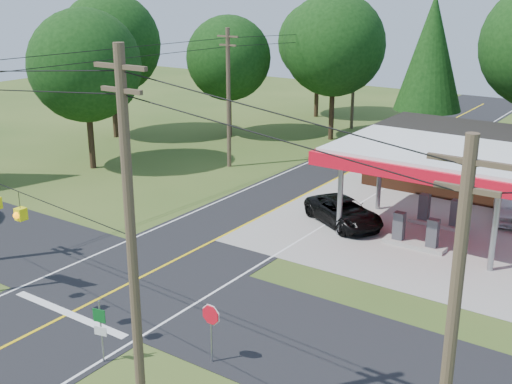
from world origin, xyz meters
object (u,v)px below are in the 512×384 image
Objects in this scene: suv_car at (344,212)px; octagonal_stop_sign at (211,320)px; gas_canopy at (434,159)px; sedan_car at (511,207)px.

octagonal_stop_sign is at bearing -140.93° from suv_car.
gas_canopy is 2.35× the size of sedan_car.
sedan_car is 21.77m from octagonal_stop_sign.
suv_car is 9.69m from sedan_car.
gas_canopy is 16.34m from octagonal_stop_sign.
suv_car is (-4.50, -0.99, -3.53)m from gas_canopy.
octagonal_stop_sign is at bearing -97.12° from gas_canopy.
octagonal_stop_sign is (-2.00, -16.01, -2.56)m from gas_canopy.
octagonal_stop_sign is (2.50, -15.02, 0.98)m from suv_car.
octagonal_stop_sign is (-5.00, -21.17, 0.94)m from sedan_car.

